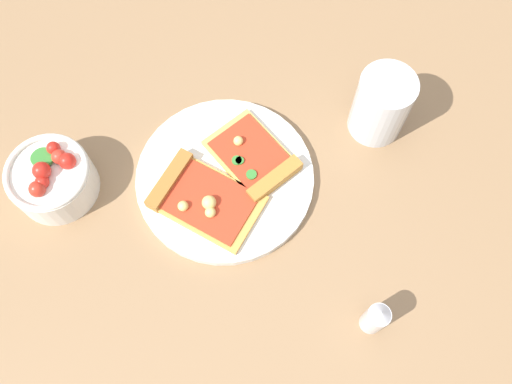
# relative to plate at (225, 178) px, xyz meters

# --- Properties ---
(ground_plane) EXTENTS (2.40, 2.40, 0.00)m
(ground_plane) POSITION_rel_plate_xyz_m (-0.03, 0.01, -0.01)
(ground_plane) COLOR #93704C
(ground_plane) RESTS_ON ground
(plate) EXTENTS (0.25, 0.25, 0.01)m
(plate) POSITION_rel_plate_xyz_m (0.00, 0.00, 0.00)
(plate) COLOR white
(plate) RESTS_ON ground_plane
(pizza_slice_near) EXTENTS (0.16, 0.12, 0.03)m
(pizza_slice_near) POSITION_rel_plate_xyz_m (0.00, 0.05, 0.01)
(pizza_slice_near) COLOR gold
(pizza_slice_near) RESTS_ON plate
(pizza_slice_far) EXTENTS (0.14, 0.11, 0.02)m
(pizza_slice_far) POSITION_rel_plate_xyz_m (-0.02, -0.05, 0.01)
(pizza_slice_far) COLOR #E5B256
(pizza_slice_far) RESTS_ON plate
(salad_bowl) EXTENTS (0.12, 0.12, 0.08)m
(salad_bowl) POSITION_rel_plate_xyz_m (0.18, 0.16, 0.03)
(salad_bowl) COLOR white
(salad_bowl) RESTS_ON ground_plane
(soda_glass) EXTENTS (0.08, 0.08, 0.11)m
(soda_glass) POSITION_rel_plate_xyz_m (-0.12, -0.21, 0.04)
(soda_glass) COLOR silver
(soda_glass) RESTS_ON ground_plane
(pepper_shaker) EXTENTS (0.03, 0.03, 0.07)m
(pepper_shaker) POSITION_rel_plate_xyz_m (-0.28, 0.04, 0.03)
(pepper_shaker) COLOR silver
(pepper_shaker) RESTS_ON ground_plane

